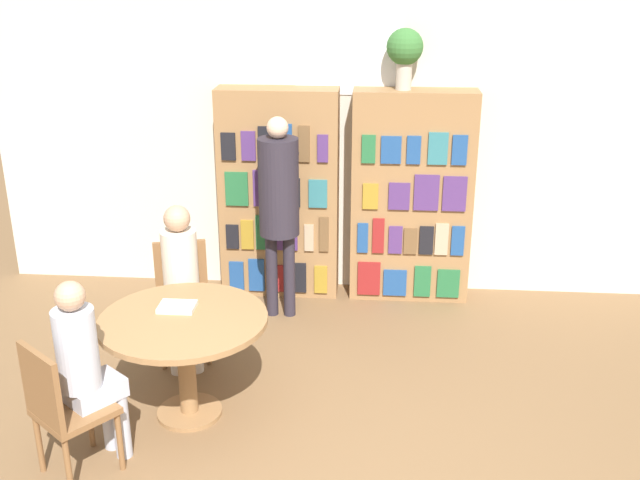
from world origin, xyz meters
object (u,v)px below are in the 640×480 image
at_px(seated_reader_right, 86,364).
at_px(reading_table, 184,336).
at_px(bookshelf_left, 279,194).
at_px(seated_reader_left, 181,277).
at_px(chair_near_camera, 62,406).
at_px(chair_left_side, 183,294).
at_px(librarian_standing, 279,196).
at_px(bookshelf_right, 412,198).
at_px(flower_vase, 405,50).

bearing_deg(seated_reader_right, reading_table, 90.00).
relative_size(bookshelf_left, seated_reader_left, 1.50).
bearing_deg(chair_near_camera, seated_reader_left, 113.74).
relative_size(chair_left_side, librarian_standing, 0.51).
bearing_deg(librarian_standing, chair_near_camera, -113.64).
bearing_deg(bookshelf_right, reading_table, -126.79).
bearing_deg(bookshelf_right, flower_vase, 177.43).
bearing_deg(bookshelf_left, bookshelf_right, -0.01).
height_order(bookshelf_left, chair_left_side, bookshelf_left).
relative_size(bookshelf_right, flower_vase, 3.74).
bearing_deg(chair_near_camera, bookshelf_right, 91.28).
relative_size(bookshelf_left, chair_left_side, 2.11).
bearing_deg(seated_reader_left, flower_vase, -155.09).
height_order(flower_vase, chair_left_side, flower_vase).
relative_size(bookshelf_left, chair_near_camera, 2.11).
bearing_deg(chair_left_side, chair_near_camera, 63.00).
distance_m(seated_reader_left, librarian_standing, 1.13).
bearing_deg(bookshelf_left, chair_left_side, -116.59).
bearing_deg(chair_left_side, bookshelf_left, -132.08).
xyz_separation_m(seated_reader_right, librarian_standing, (0.87, 2.11, 0.39)).
bearing_deg(chair_near_camera, bookshelf_left, 110.10).
bearing_deg(flower_vase, librarian_standing, -153.05).
bearing_deg(chair_near_camera, flower_vase, 92.81).
relative_size(flower_vase, chair_near_camera, 0.56).
xyz_separation_m(bookshelf_right, reading_table, (-1.54, -2.06, -0.34)).
bearing_deg(bookshelf_left, seated_reader_left, -111.93).
distance_m(bookshelf_right, reading_table, 2.59).
bearing_deg(librarian_standing, seated_reader_left, -125.54).
distance_m(seated_reader_right, librarian_standing, 2.31).
height_order(seated_reader_left, seated_reader_right, seated_reader_left).
relative_size(chair_near_camera, seated_reader_right, 0.72).
xyz_separation_m(flower_vase, reading_table, (-1.43, -2.06, -1.60)).
bearing_deg(seated_reader_right, librarian_standing, 106.06).
xyz_separation_m(bookshelf_right, seated_reader_right, (-1.98, -2.61, -0.24)).
bearing_deg(reading_table, bookshelf_right, 53.21).
xyz_separation_m(chair_near_camera, seated_reader_right, (0.11, 0.14, 0.20)).
xyz_separation_m(bookshelf_left, librarian_standing, (0.07, -0.50, 0.14)).
xyz_separation_m(reading_table, chair_left_side, (-0.24, 0.86, -0.10)).
height_order(flower_vase, reading_table, flower_vase).
bearing_deg(bookshelf_right, librarian_standing, -155.61).
xyz_separation_m(bookshelf_left, seated_reader_left, (-0.55, -1.37, -0.22)).
bearing_deg(bookshelf_left, reading_table, -100.00).
height_order(chair_near_camera, seated_reader_right, seated_reader_right).
height_order(bookshelf_left, flower_vase, flower_vase).
xyz_separation_m(chair_near_camera, seated_reader_left, (0.36, 1.38, 0.22)).
height_order(chair_left_side, seated_reader_left, seated_reader_left).
bearing_deg(seated_reader_right, flower_vase, 92.97).
relative_size(flower_vase, reading_table, 0.45).
height_order(reading_table, seated_reader_right, seated_reader_right).
distance_m(bookshelf_left, librarian_standing, 0.53).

